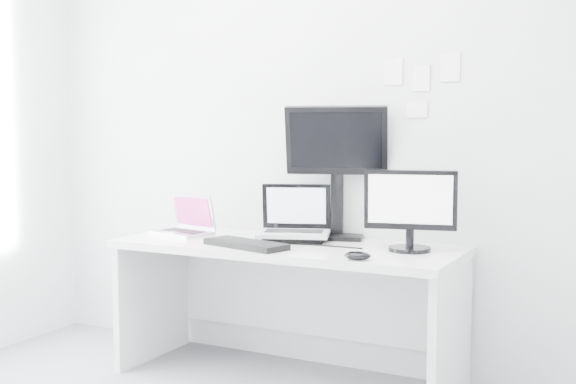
# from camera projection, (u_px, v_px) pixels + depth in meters

# --- Properties ---
(back_wall) EXTENTS (3.60, 0.00, 3.60)m
(back_wall) POSITION_uv_depth(u_px,v_px,m) (316.00, 124.00, 4.05)
(back_wall) COLOR silver
(back_wall) RESTS_ON ground
(desk) EXTENTS (1.80, 0.70, 0.73)m
(desk) POSITION_uv_depth(u_px,v_px,m) (286.00, 313.00, 3.82)
(desk) COLOR white
(desk) RESTS_ON ground
(macbook) EXTENTS (0.36, 0.30, 0.24)m
(macbook) POSITION_uv_depth(u_px,v_px,m) (182.00, 214.00, 4.09)
(macbook) COLOR #B8B8BD
(macbook) RESTS_ON desk
(speaker) EXTENTS (0.08, 0.08, 0.15)m
(speaker) POSITION_uv_depth(u_px,v_px,m) (274.00, 222.00, 4.04)
(speaker) COLOR black
(speaker) RESTS_ON desk
(dell_laptop) EXTENTS (0.45, 0.40, 0.31)m
(dell_laptop) POSITION_uv_depth(u_px,v_px,m) (294.00, 212.00, 3.84)
(dell_laptop) COLOR #ADB0B4
(dell_laptop) RESTS_ON desk
(rear_monitor) EXTENTS (0.57, 0.35, 0.73)m
(rear_monitor) POSITION_uv_depth(u_px,v_px,m) (337.00, 171.00, 3.91)
(rear_monitor) COLOR black
(rear_monitor) RESTS_ON desk
(samsung_monitor) EXTENTS (0.48, 0.30, 0.41)m
(samsung_monitor) POSITION_uv_depth(u_px,v_px,m) (410.00, 209.00, 3.53)
(samsung_monitor) COLOR black
(samsung_monitor) RESTS_ON desk
(keyboard) EXTENTS (0.49, 0.28, 0.03)m
(keyboard) POSITION_uv_depth(u_px,v_px,m) (246.00, 244.00, 3.67)
(keyboard) COLOR black
(keyboard) RESTS_ON desk
(mouse) EXTENTS (0.13, 0.10, 0.04)m
(mouse) POSITION_uv_depth(u_px,v_px,m) (358.00, 256.00, 3.31)
(mouse) COLOR black
(mouse) RESTS_ON desk
(wall_note_0) EXTENTS (0.10, 0.00, 0.14)m
(wall_note_0) POSITION_uv_depth(u_px,v_px,m) (393.00, 72.00, 3.81)
(wall_note_0) COLOR white
(wall_note_0) RESTS_ON back_wall
(wall_note_1) EXTENTS (0.09, 0.00, 0.13)m
(wall_note_1) POSITION_uv_depth(u_px,v_px,m) (421.00, 78.00, 3.75)
(wall_note_1) COLOR white
(wall_note_1) RESTS_ON back_wall
(wall_note_2) EXTENTS (0.10, 0.00, 0.14)m
(wall_note_2) POSITION_uv_depth(u_px,v_px,m) (450.00, 67.00, 3.67)
(wall_note_2) COLOR white
(wall_note_2) RESTS_ON back_wall
(wall_note_3) EXTENTS (0.11, 0.00, 0.08)m
(wall_note_3) POSITION_uv_depth(u_px,v_px,m) (417.00, 110.00, 3.77)
(wall_note_3) COLOR white
(wall_note_3) RESTS_ON back_wall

